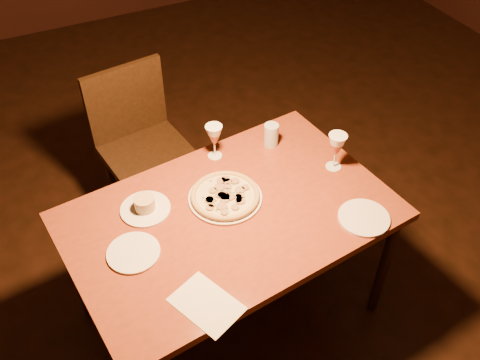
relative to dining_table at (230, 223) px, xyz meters
name	(u,v)px	position (x,y,z in m)	size (l,w,h in m)	color
floor	(279,324)	(0.17, -0.17, -0.64)	(7.00, 7.00, 0.00)	black
dining_table	(230,223)	(0.00, 0.00, 0.00)	(1.39, 0.99, 0.70)	#92371E
chair_far	(141,142)	(-0.12, 0.84, -0.14)	(0.48, 0.48, 0.89)	black
pizza_plate	(225,196)	(0.02, 0.08, 0.08)	(0.31, 0.31, 0.03)	white
ramekin_saucer	(145,206)	(-0.30, 0.17, 0.08)	(0.21, 0.21, 0.07)	white
wine_glass_far	(214,142)	(0.09, 0.35, 0.15)	(0.08, 0.08, 0.17)	#B15B4A
wine_glass_right	(336,152)	(0.53, 0.05, 0.15)	(0.08, 0.08, 0.18)	#B15B4A
water_tumbler	(271,135)	(0.36, 0.31, 0.12)	(0.07, 0.07, 0.11)	silver
side_plate_left	(133,253)	(-0.42, -0.03, 0.07)	(0.20, 0.20, 0.01)	white
side_plate_near	(364,218)	(0.47, -0.26, 0.07)	(0.21, 0.21, 0.01)	white
menu_card	(206,304)	(-0.26, -0.36, 0.06)	(0.16, 0.24, 0.00)	silver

